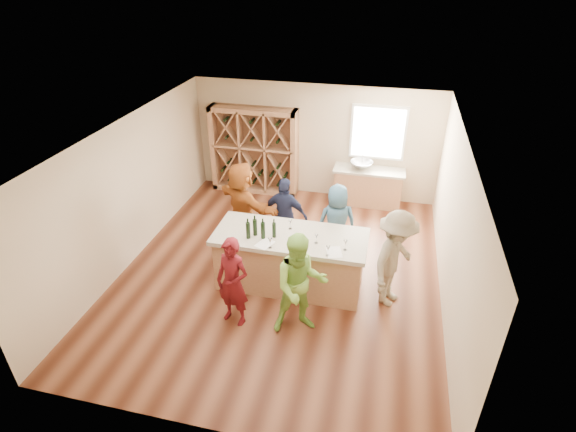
% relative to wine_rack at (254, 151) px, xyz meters
% --- Properties ---
extents(floor, '(6.00, 7.00, 0.10)m').
position_rel_wine_rack_xyz_m(floor, '(1.50, -3.27, -1.15)').
color(floor, brown).
rests_on(floor, ground).
extents(ceiling, '(6.00, 7.00, 0.10)m').
position_rel_wine_rack_xyz_m(ceiling, '(1.50, -3.27, 1.75)').
color(ceiling, white).
rests_on(ceiling, ground).
extents(wall_back, '(6.00, 0.10, 2.80)m').
position_rel_wine_rack_xyz_m(wall_back, '(1.50, 0.28, 0.30)').
color(wall_back, beige).
rests_on(wall_back, ground).
extents(wall_front, '(6.00, 0.10, 2.80)m').
position_rel_wine_rack_xyz_m(wall_front, '(1.50, -6.82, 0.30)').
color(wall_front, beige).
rests_on(wall_front, ground).
extents(wall_left, '(0.10, 7.00, 2.80)m').
position_rel_wine_rack_xyz_m(wall_left, '(-1.55, -3.27, 0.30)').
color(wall_left, beige).
rests_on(wall_left, ground).
extents(wall_right, '(0.10, 7.00, 2.80)m').
position_rel_wine_rack_xyz_m(wall_right, '(4.55, -3.27, 0.30)').
color(wall_right, beige).
rests_on(wall_right, ground).
extents(window_frame, '(1.30, 0.06, 1.30)m').
position_rel_wine_rack_xyz_m(window_frame, '(3.00, 0.20, 0.65)').
color(window_frame, white).
rests_on(window_frame, wall_back).
extents(window_pane, '(1.18, 0.01, 1.18)m').
position_rel_wine_rack_xyz_m(window_pane, '(3.00, 0.17, 0.65)').
color(window_pane, white).
rests_on(window_pane, wall_back).
extents(wine_rack, '(2.20, 0.45, 2.20)m').
position_rel_wine_rack_xyz_m(wine_rack, '(0.00, 0.00, 0.00)').
color(wine_rack, '#AB7851').
rests_on(wine_rack, floor).
extents(back_counter_base, '(1.60, 0.58, 0.86)m').
position_rel_wine_rack_xyz_m(back_counter_base, '(2.90, -0.07, -0.67)').
color(back_counter_base, '#AB7851').
rests_on(back_counter_base, floor).
extents(back_counter_top, '(1.70, 0.62, 0.06)m').
position_rel_wine_rack_xyz_m(back_counter_top, '(2.90, -0.07, -0.21)').
color(back_counter_top, '#B4AB94').
rests_on(back_counter_top, back_counter_base).
extents(sink, '(0.54, 0.54, 0.19)m').
position_rel_wine_rack_xyz_m(sink, '(2.70, -0.07, -0.09)').
color(sink, silver).
rests_on(sink, back_counter_top).
extents(faucet, '(0.02, 0.02, 0.30)m').
position_rel_wine_rack_xyz_m(faucet, '(2.70, 0.11, -0.03)').
color(faucet, silver).
rests_on(faucet, back_counter_top).
extents(tasting_counter_base, '(2.60, 1.00, 1.00)m').
position_rel_wine_rack_xyz_m(tasting_counter_base, '(1.77, -3.59, -0.60)').
color(tasting_counter_base, '#AB7851').
rests_on(tasting_counter_base, floor).
extents(tasting_counter_top, '(2.72, 1.12, 0.08)m').
position_rel_wine_rack_xyz_m(tasting_counter_top, '(1.77, -3.59, -0.06)').
color(tasting_counter_top, '#B4AB94').
rests_on(tasting_counter_top, tasting_counter_base).
extents(wine_bottle_b, '(0.09, 0.09, 0.31)m').
position_rel_wine_rack_xyz_m(wine_bottle_b, '(1.08, -3.85, 0.13)').
color(wine_bottle_b, black).
rests_on(wine_bottle_b, tasting_counter_top).
extents(wine_bottle_c, '(0.09, 0.09, 0.31)m').
position_rel_wine_rack_xyz_m(wine_bottle_c, '(1.16, -3.73, 0.14)').
color(wine_bottle_c, black).
rests_on(wine_bottle_c, tasting_counter_top).
extents(wine_bottle_d, '(0.09, 0.09, 0.31)m').
position_rel_wine_rack_xyz_m(wine_bottle_d, '(1.33, -3.80, 0.14)').
color(wine_bottle_d, black).
rests_on(wine_bottle_d, tasting_counter_top).
extents(wine_bottle_e, '(0.08, 0.08, 0.28)m').
position_rel_wine_rack_xyz_m(wine_bottle_e, '(1.50, -3.72, 0.12)').
color(wine_bottle_e, black).
rests_on(wine_bottle_e, tasting_counter_top).
extents(wine_glass_a, '(0.09, 0.09, 0.19)m').
position_rel_wine_rack_xyz_m(wine_glass_a, '(1.52, -4.06, 0.07)').
color(wine_glass_a, white).
rests_on(wine_glass_a, tasting_counter_top).
extents(wine_glass_b, '(0.07, 0.07, 0.16)m').
position_rel_wine_rack_xyz_m(wine_glass_b, '(2.02, -4.08, 0.06)').
color(wine_glass_b, white).
rests_on(wine_glass_b, tasting_counter_top).
extents(wine_glass_c, '(0.09, 0.09, 0.18)m').
position_rel_wine_rack_xyz_m(wine_glass_c, '(2.50, -4.06, 0.07)').
color(wine_glass_c, white).
rests_on(wine_glass_c, tasting_counter_top).
extents(wine_glass_d, '(0.08, 0.08, 0.16)m').
position_rel_wine_rack_xyz_m(wine_glass_d, '(2.26, -3.74, 0.06)').
color(wine_glass_d, white).
rests_on(wine_glass_d, tasting_counter_top).
extents(wine_glass_e, '(0.07, 0.07, 0.19)m').
position_rel_wine_rack_xyz_m(wine_glass_e, '(2.76, -3.83, 0.07)').
color(wine_glass_e, white).
rests_on(wine_glass_e, tasting_counter_top).
extents(tasting_menu_a, '(0.33, 0.38, 0.00)m').
position_rel_wine_rack_xyz_m(tasting_menu_a, '(1.40, -3.97, -0.02)').
color(tasting_menu_a, white).
rests_on(tasting_menu_a, tasting_counter_top).
extents(tasting_menu_b, '(0.29, 0.37, 0.00)m').
position_rel_wine_rack_xyz_m(tasting_menu_b, '(1.99, -3.98, -0.02)').
color(tasting_menu_b, white).
rests_on(tasting_menu_b, tasting_counter_top).
extents(tasting_menu_c, '(0.33, 0.39, 0.00)m').
position_rel_wine_rack_xyz_m(tasting_menu_c, '(2.60, -3.94, -0.02)').
color(tasting_menu_c, white).
rests_on(tasting_menu_c, tasting_counter_top).
extents(person_near_left, '(0.67, 0.56, 1.60)m').
position_rel_wine_rack_xyz_m(person_near_left, '(1.08, -4.75, -0.30)').
color(person_near_left, '#590F14').
rests_on(person_near_left, floor).
extents(person_near_right, '(0.98, 0.76, 1.79)m').
position_rel_wine_rack_xyz_m(person_near_right, '(2.18, -4.69, -0.20)').
color(person_near_right, '#8CC64C').
rests_on(person_near_right, floor).
extents(person_server, '(0.96, 1.29, 1.81)m').
position_rel_wine_rack_xyz_m(person_server, '(3.59, -3.66, -0.20)').
color(person_server, gray).
rests_on(person_server, floor).
extents(person_far_mid, '(0.99, 0.59, 1.60)m').
position_rel_wine_rack_xyz_m(person_far_mid, '(1.40, -2.46, -0.30)').
color(person_far_mid, '#191E38').
rests_on(person_far_mid, floor).
extents(person_far_right, '(0.91, 0.74, 1.59)m').
position_rel_wine_rack_xyz_m(person_far_right, '(2.45, -2.51, -0.30)').
color(person_far_right, '#335972').
rests_on(person_far_right, floor).
extents(person_far_left, '(1.77, 1.45, 1.85)m').
position_rel_wine_rack_xyz_m(person_far_left, '(0.50, -2.47, -0.18)').
color(person_far_left, '#994C19').
rests_on(person_far_left, floor).
extents(wine_glass_f, '(0.07, 0.07, 0.18)m').
position_rel_wine_rack_xyz_m(wine_glass_f, '(1.72, -3.39, 0.07)').
color(wine_glass_f, white).
rests_on(wine_glass_f, tasting_counter_top).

